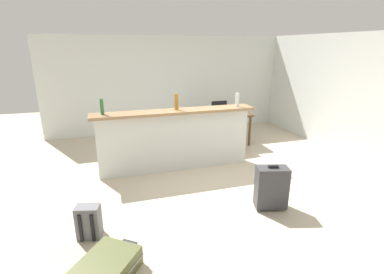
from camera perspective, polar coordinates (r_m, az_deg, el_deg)
ground_plane at (r=5.36m, az=3.85°, el=-7.43°), size 13.00×13.00×0.05m
wall_back at (r=7.84m, az=-3.88°, el=10.35°), size 6.60×0.10×2.50m
wall_right at (r=6.88m, az=27.89°, el=7.32°), size 0.10×6.00×2.50m
partition_half_wall at (r=5.35m, az=-3.28°, el=-0.90°), size 2.80×0.20×1.09m
bar_countertop at (r=5.20m, az=-3.39°, el=5.05°), size 2.96×0.40×0.05m
bottle_green at (r=5.07m, az=-17.41°, el=5.75°), size 0.06×0.06×0.26m
bottle_amber at (r=5.21m, az=-3.09°, el=6.98°), size 0.07×0.07×0.29m
bottle_clear at (r=5.57m, az=8.95°, el=7.29°), size 0.07×0.07×0.25m
dining_table at (r=6.82m, az=6.52°, el=4.00°), size 1.10×0.80×0.74m
dining_chair_near_partition at (r=6.38m, az=7.46°, el=1.77°), size 0.45×0.45×0.93m
dining_chair_far_side at (r=7.41m, az=5.05°, el=4.10°), size 0.40×0.40×0.93m
suitcase_flat_olive at (r=3.28m, az=-16.87°, el=-23.96°), size 0.81×0.86×0.22m
backpack_grey at (r=3.85m, az=-19.72°, el=-15.55°), size 0.31×0.29×0.42m
suitcase_upright_charcoal at (r=4.29m, az=15.44°, el=-9.55°), size 0.49×0.34×0.67m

